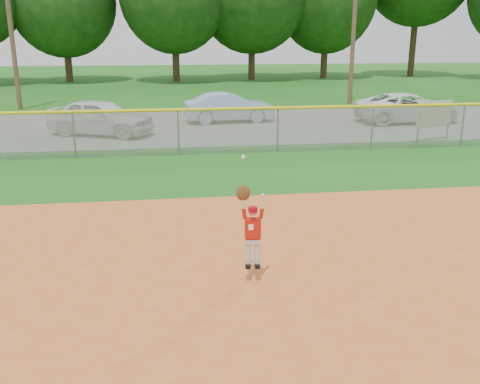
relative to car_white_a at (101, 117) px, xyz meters
name	(u,v)px	position (x,y,z in m)	size (l,w,h in m)	color
ground	(197,296)	(2.92, -13.86, -0.74)	(120.00, 120.00, 0.00)	#1A5914
parking_strip	(175,125)	(2.92, 2.14, -0.72)	(44.00, 10.00, 0.03)	gray
car_white_a	(101,117)	(0.00, 0.00, 0.00)	(1.67, 4.14, 1.41)	silver
car_blue	(229,107)	(5.35, 2.46, -0.06)	(1.37, 3.94, 1.30)	#82A4C2
car_white_b	(408,108)	(13.28, 1.37, -0.06)	(2.15, 4.65, 1.29)	white
sponsor_sign	(434,115)	(12.33, -2.91, 0.26)	(1.62, 0.61, 1.51)	gray
outfield_fence	(178,129)	(2.92, -3.86, 0.15)	(40.06, 0.10, 1.55)	gray
power_lines	(189,17)	(3.92, 8.14, 3.94)	(19.40, 0.24, 9.00)	#4C3823
ballplayer	(251,227)	(3.84, -13.50, 0.23)	(0.46, 0.21, 1.86)	silver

